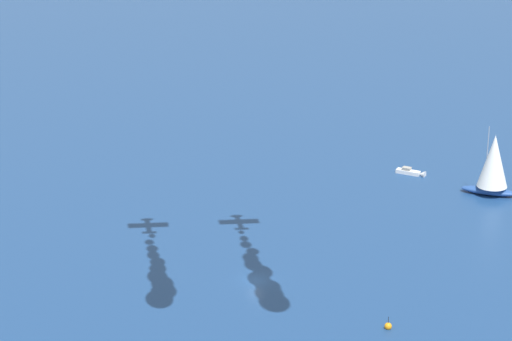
{
  "coord_description": "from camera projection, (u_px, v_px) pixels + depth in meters",
  "views": [
    {
      "loc": [
        -93.71,
        -122.43,
        73.59
      ],
      "look_at": [
        -0.33,
        -0.63,
        18.99
      ],
      "focal_mm": 74.41,
      "sensor_mm": 36.0,
      "label": 1
    }
  ],
  "objects": [
    {
      "name": "sailboat_far_port",
      "position": [
        493.0,
        164.0,
        204.18
      ],
      "size": [
        8.36,
        10.66,
        13.76
      ],
      "color": "#23478C",
      "rests_on": "ground_plane"
    },
    {
      "name": "ground_plane",
      "position": [
        255.0,
        280.0,
        169.93
      ],
      "size": [
        2000.0,
        2000.0,
        0.0
      ],
      "primitive_type": "plane",
      "color": "navy"
    },
    {
      "name": "motorboat_trailing",
      "position": [
        412.0,
        172.0,
        217.11
      ],
      "size": [
        3.93,
        6.21,
        1.77
      ],
      "color": "white",
      "rests_on": "ground_plane"
    },
    {
      "name": "marker_buoy",
      "position": [
        388.0,
        326.0,
        154.5
      ],
      "size": [
        1.1,
        1.1,
        2.1
      ],
      "color": "orange",
      "rests_on": "ground_plane"
    }
  ]
}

